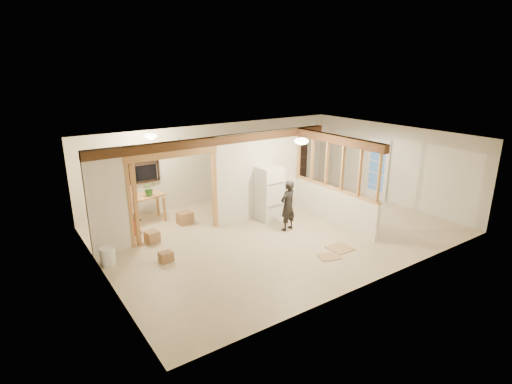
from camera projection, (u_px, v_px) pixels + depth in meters
floor at (278, 231)px, 10.78m from camera, size 9.00×6.50×0.01m
ceiling at (279, 139)px, 10.02m from camera, size 9.00×6.50×0.01m
wall_back at (218, 162)px, 12.96m from camera, size 9.00×0.01×2.50m
wall_front at (379, 225)px, 7.84m from camera, size 9.00×0.01×2.50m
wall_left at (100, 222)px, 7.98m from camera, size 0.01×6.50×2.50m
wall_right at (390, 163)px, 12.82m from camera, size 0.01×6.50×2.50m
partition_left_stub at (107, 202)px, 9.17m from camera, size 0.90×0.12×2.50m
partition_center at (259, 175)px, 11.45m from camera, size 2.80×0.12×2.50m
doorway_frame at (174, 196)px, 10.10m from camera, size 2.46×0.14×2.20m
header_beam_back at (221, 140)px, 10.47m from camera, size 7.00×0.18×0.22m
header_beam_right at (336, 139)px, 10.60m from camera, size 0.18×3.30×0.22m
pony_wall at (332, 206)px, 11.17m from camera, size 0.12×3.20×1.00m
stud_partition at (335, 166)px, 10.82m from camera, size 0.14×3.20×1.32m
window_back at (139, 165)px, 11.41m from camera, size 1.12×0.10×1.10m
french_door at (377, 169)px, 13.16m from camera, size 0.12×0.86×2.00m
ceiling_dome_main at (301, 141)px, 9.80m from camera, size 0.36×0.36×0.16m
ceiling_dome_util at (151, 136)px, 10.50m from camera, size 0.32×0.32×0.14m
hanging_bulb at (180, 150)px, 10.31m from camera, size 0.07×0.07×0.07m
refrigerator at (269, 193)px, 11.36m from camera, size 0.64×0.62×1.55m
woman at (288, 206)px, 10.63m from camera, size 0.56×0.42×1.38m
work_table at (142, 209)px, 11.21m from camera, size 1.34×0.86×0.78m
potted_plant at (149, 189)px, 11.09m from camera, size 0.39×0.35×0.40m
shop_vac at (133, 225)px, 10.46m from camera, size 0.50×0.50×0.52m
bookshelf at (296, 163)px, 14.59m from camera, size 0.85×0.28×1.70m
bucket at (108, 256)px, 8.86m from camera, size 0.41×0.41×0.42m
box_util_a at (185, 218)px, 11.21m from camera, size 0.41×0.36×0.34m
box_util_b at (152, 237)px, 10.02m from camera, size 0.36×0.36×0.29m
box_front at (166, 257)px, 9.02m from camera, size 0.32×0.27×0.24m
floor_panel_near at (340, 248)px, 9.70m from camera, size 0.54×0.54×0.02m
floor_panel_far at (329, 257)px, 9.27m from camera, size 0.61×0.55×0.02m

